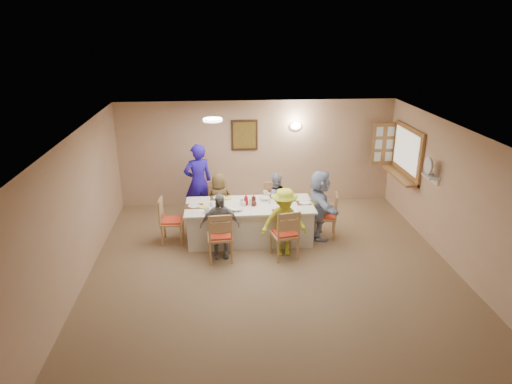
{
  "coord_description": "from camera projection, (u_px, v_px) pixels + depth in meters",
  "views": [
    {
      "loc": [
        -0.9,
        -6.93,
        4.17
      ],
      "look_at": [
        -0.2,
        1.4,
        1.05
      ],
      "focal_mm": 32.0,
      "sensor_mm": 36.0,
      "label": 1
    }
  ],
  "objects": [
    {
      "name": "bowl_b",
      "position": [
        265.0,
        198.0,
        9.32
      ],
      "size": [
        0.27,
        0.27,
        0.07
      ],
      "primitive_type": "imported",
      "rotation": [
        0.0,
        0.0,
        -0.14
      ],
      "color": "white",
      "rests_on": "dining_table"
    },
    {
      "name": "diner_front_left",
      "position": [
        220.0,
        226.0,
        8.44
      ],
      "size": [
        0.75,
        0.35,
        1.26
      ],
      "primitive_type": "imported",
      "rotation": [
        0.0,
        0.0,
        0.03
      ],
      "color": "gray",
      "rests_on": "ground"
    },
    {
      "name": "chair_left_end",
      "position": [
        172.0,
        221.0,
        9.06
      ],
      "size": [
        0.47,
        0.47,
        0.94
      ],
      "primitive_type": null,
      "rotation": [
        0.0,
        0.0,
        1.53
      ],
      "color": "tan",
      "rests_on": "ground"
    },
    {
      "name": "hatch_sill",
      "position": [
        399.0,
        175.0,
        10.14
      ],
      "size": [
        0.3,
        1.5,
        0.05
      ],
      "primitive_type": "cube",
      "color": "olive",
      "rests_on": "room_walls"
    },
    {
      "name": "condiment_brown",
      "position": [
        254.0,
        199.0,
        9.12
      ],
      "size": [
        0.12,
        0.12,
        0.19
      ],
      "primitive_type": "imported",
      "rotation": [
        0.0,
        0.0,
        -0.18
      ],
      "color": "#471A12",
      "rests_on": "dining_table"
    },
    {
      "name": "napkin_fr",
      "position": [
        292.0,
        212.0,
        8.7
      ],
      "size": [
        0.14,
        0.14,
        0.01
      ],
      "primitive_type": "cube",
      "color": "yellow",
      "rests_on": "dining_table"
    },
    {
      "name": "napkin_bl",
      "position": [
        228.0,
        198.0,
        9.39
      ],
      "size": [
        0.15,
        0.15,
        0.01
      ],
      "primitive_type": "cube",
      "color": "yellow",
      "rests_on": "dining_table"
    },
    {
      "name": "chair_back_right",
      "position": [
        274.0,
        203.0,
        9.98
      ],
      "size": [
        0.49,
        0.49,
        0.89
      ],
      "primitive_type": null,
      "rotation": [
        0.0,
        0.0,
        0.15
      ],
      "color": "tan",
      "rests_on": "ground"
    },
    {
      "name": "condiment_malt",
      "position": [
        254.0,
        203.0,
        9.0
      ],
      "size": [
        0.17,
        0.17,
        0.14
      ],
      "primitive_type": "imported",
      "rotation": [
        0.0,
        0.0,
        0.29
      ],
      "color": "#471A12",
      "rests_on": "dining_table"
    },
    {
      "name": "teacup_b",
      "position": [
        265.0,
        193.0,
        9.58
      ],
      "size": [
        0.13,
        0.13,
        0.09
      ],
      "primitive_type": "imported",
      "rotation": [
        0.0,
        0.0,
        0.16
      ],
      "color": "white",
      "rests_on": "dining_table"
    },
    {
      "name": "placemat_bl",
      "position": [
        219.0,
        198.0,
        9.42
      ],
      "size": [
        0.37,
        0.27,
        0.01
      ],
      "primitive_type": "cube",
      "color": "#472B19",
      "rests_on": "dining_table"
    },
    {
      "name": "napkin_fl",
      "position": [
        229.0,
        214.0,
        8.6
      ],
      "size": [
        0.15,
        0.15,
        0.01
      ],
      "primitive_type": "cube",
      "color": "yellow",
      "rests_on": "dining_table"
    },
    {
      "name": "chair_front_left",
      "position": [
        220.0,
        235.0,
        8.38
      ],
      "size": [
        0.5,
        0.5,
        0.99
      ],
      "primitive_type": null,
      "rotation": [
        0.0,
        0.0,
        3.2
      ],
      "color": "tan",
      "rests_on": "ground"
    },
    {
      "name": "diner_front_right",
      "position": [
        284.0,
        222.0,
        8.52
      ],
      "size": [
        0.92,
        0.6,
        1.33
      ],
      "primitive_type": "imported",
      "rotation": [
        0.0,
        0.0,
        0.06
      ],
      "color": "#D2E02F",
      "rests_on": "ground"
    },
    {
      "name": "dining_table",
      "position": [
        250.0,
        222.0,
        9.21
      ],
      "size": [
        2.55,
        1.08,
        0.76
      ],
      "primitive_type": "cube",
      "color": "silver",
      "rests_on": "ground"
    },
    {
      "name": "placemat_br",
      "position": [
        277.0,
        196.0,
        9.52
      ],
      "size": [
        0.38,
        0.28,
        0.01
      ],
      "primitive_type": "cube",
      "color": "#472B19",
      "rests_on": "dining_table"
    },
    {
      "name": "plate_fl",
      "position": [
        219.0,
        213.0,
        8.64
      ],
      "size": [
        0.24,
        0.24,
        0.02
      ],
      "primitive_type": "cylinder",
      "color": "white",
      "rests_on": "dining_table"
    },
    {
      "name": "plate_fr",
      "position": [
        282.0,
        211.0,
        8.73
      ],
      "size": [
        0.22,
        0.22,
        0.01
      ],
      "primitive_type": "cylinder",
      "color": "white",
      "rests_on": "dining_table"
    },
    {
      "name": "teacup_a",
      "position": [
        207.0,
        210.0,
        8.68
      ],
      "size": [
        0.13,
        0.13,
        0.09
      ],
      "primitive_type": "imported",
      "rotation": [
        0.0,
        0.0,
        0.05
      ],
      "color": "white",
      "rests_on": "dining_table"
    },
    {
      "name": "napkin_le",
      "position": [
        203.0,
        207.0,
        8.96
      ],
      "size": [
        0.14,
        0.14,
        0.01
      ],
      "primitive_type": "cube",
      "color": "yellow",
      "rests_on": "dining_table"
    },
    {
      "name": "bowl_a",
      "position": [
        236.0,
        209.0,
        8.79
      ],
      "size": [
        0.27,
        0.27,
        0.06
      ],
      "primitive_type": "imported",
      "rotation": [
        0.0,
        0.0,
        0.07
      ],
      "color": "white",
      "rests_on": "dining_table"
    },
    {
      "name": "ceiling_light",
      "position": [
        213.0,
        120.0,
        8.46
      ],
      "size": [
        0.36,
        0.36,
        0.05
      ],
      "primitive_type": "cylinder",
      "color": "white",
      "rests_on": "room_walls"
    },
    {
      "name": "plate_bl",
      "position": [
        219.0,
        197.0,
        9.42
      ],
      "size": [
        0.26,
        0.26,
        0.02
      ],
      "primitive_type": "cylinder",
      "color": "white",
      "rests_on": "dining_table"
    },
    {
      "name": "diner_back_right",
      "position": [
        275.0,
        199.0,
        9.82
      ],
      "size": [
        0.66,
        0.56,
        1.18
      ],
      "primitive_type": "imported",
      "rotation": [
        0.0,
        0.0,
        3.24
      ],
      "color": "#8C8EA3",
      "rests_on": "ground"
    },
    {
      "name": "diner_back_left",
      "position": [
        219.0,
        200.0,
        9.72
      ],
      "size": [
        0.67,
        0.51,
        1.21
      ],
      "primitive_type": "imported",
      "rotation": [
        0.0,
        0.0,
        3.24
      ],
      "color": "brown",
      "rests_on": "ground"
    },
    {
      "name": "wall_picture",
      "position": [
        244.0,
        135.0,
        10.62
      ],
      "size": [
        0.62,
        0.05,
        0.72
      ],
      "color": "#442717",
      "rests_on": "room_walls"
    },
    {
      "name": "chair_back_left",
      "position": [
        219.0,
        204.0,
        9.88
      ],
      "size": [
        0.53,
        0.53,
        0.96
      ],
      "primitive_type": null,
      "rotation": [
        0.0,
        0.0,
        0.17
      ],
      "color": "tan",
      "rests_on": "ground"
    },
    {
      "name": "condiment_ketchup",
      "position": [
        246.0,
        199.0,
        9.03
      ],
      "size": [
        0.14,
        0.14,
        0.24
      ],
      "primitive_type": "imported",
      "rotation": [
        0.0,
        0.0,
        0.27
      ],
      "color": "maroon",
      "rests_on": "dining_table"
    },
    {
      "name": "drinking_glass",
      "position": [
        242.0,
        201.0,
        9.09
      ],
      "size": [
        0.07,
        0.07,
        0.1
      ],
      "primitive_type": "cylinder",
      "color": "silver",
      "rests_on": "dining_table"
    },
    {
      "name": "napkin_br",
      "position": [
        286.0,
        196.0,
        9.48
      ],
      "size": [
        0.15,
        0.15,
        0.01
      ],
      "primitive_type": "cube",
      "color": "yellow",
      "rests_on": "dining_table"
    },
    {
      "name": "ground",
      "position": [
        274.0,
        275.0,
        8.0
      ],
      "size": [
        7.0,
        7.0,
        0.0
      ],
      "primitive_type": "plane",
      "color": "#87694D"
    },
    {
      "name": "chair_front_right",
      "position": [
        285.0,
        233.0,
        8.47
      ],
      "size": [
        0.56,
        0.56,
        0.99
      ],
      "primitive_type": null,
      "rotation": [
        0.0,
        0.0,
        3.35
      ],
      "color": "tan",
      "rests_on": "ground"
    },
    {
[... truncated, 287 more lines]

